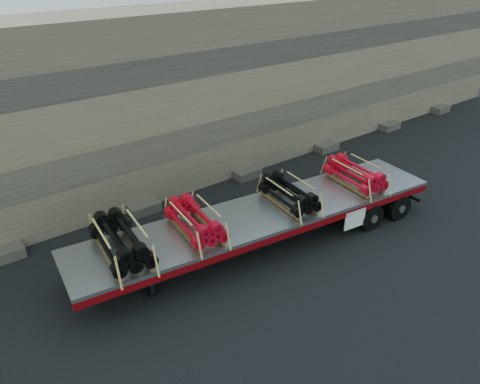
% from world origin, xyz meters
% --- Properties ---
extents(ground, '(120.00, 120.00, 0.00)m').
position_xyz_m(ground, '(0.00, 0.00, 0.00)').
color(ground, black).
rests_on(ground, ground).
extents(rock_wall, '(44.00, 3.00, 7.00)m').
position_xyz_m(rock_wall, '(0.00, 6.50, 3.50)').
color(rock_wall, '#7A6B54').
rests_on(rock_wall, ground).
extents(trailer, '(13.08, 3.98, 1.29)m').
position_xyz_m(trailer, '(-0.83, 0.24, 0.64)').
color(trailer, '#9B9DA2').
rests_on(trailer, ground).
extents(bundle_front, '(1.51, 2.58, 0.87)m').
position_xyz_m(bundle_front, '(-5.52, 0.80, 1.72)').
color(bundle_front, black).
rests_on(bundle_front, trailer).
extents(bundle_midfront, '(1.38, 2.35, 0.79)m').
position_xyz_m(bundle_midfront, '(-3.26, 0.53, 1.68)').
color(bundle_midfront, red).
rests_on(bundle_midfront, trailer).
extents(bundle_midrear, '(1.33, 2.27, 0.77)m').
position_xyz_m(bundle_midrear, '(0.19, 0.12, 1.67)').
color(bundle_midrear, black).
rests_on(bundle_midrear, trailer).
extents(bundle_rear, '(1.37, 2.35, 0.79)m').
position_xyz_m(bundle_rear, '(3.11, -0.23, 1.68)').
color(bundle_rear, red).
rests_on(bundle_rear, trailer).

